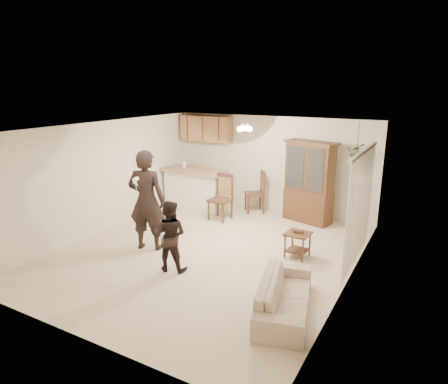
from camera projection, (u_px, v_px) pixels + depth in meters
The scene contains 23 objects.
floor at pixel (208, 252), 8.09m from camera, with size 6.50×6.50×0.00m, color beige.
ceiling at pixel (207, 128), 7.43m from camera, with size 5.50×6.50×0.02m, color silver.
wall_back at pixel (272, 164), 10.50m from camera, with size 5.50×0.02×2.50m, color white.
wall_front at pixel (73, 252), 5.02m from camera, with size 5.50×0.02×2.50m, color white.
wall_left at pixel (104, 177), 9.05m from camera, with size 0.02×6.50×2.50m, color white.
wall_right at pixel (352, 214), 6.47m from camera, with size 0.02×6.50×2.50m, color white.
breakfast_bar at pixel (194, 191), 10.81m from camera, with size 1.60×0.55×1.00m, color white.
bar_top at pixel (194, 171), 10.66m from camera, with size 1.75×0.70×0.08m, color tan.
upper_cabinets at pixel (206, 129), 11.02m from camera, with size 1.50×0.34×0.70m, color brown.
vertical_blinds at pixel (360, 208), 7.29m from camera, with size 0.06×2.30×2.10m, color silver, non-canonical shape.
ceiling_fixture at pixel (245, 128), 8.38m from camera, with size 0.36×0.36×0.20m, color #FFECBF, non-canonical shape.
hanging_plant at pixel (357, 153), 8.55m from camera, with size 0.43×0.37×0.48m, color #2E5522.
plant_cord at pixel (358, 138), 8.46m from camera, with size 0.01×0.01×0.65m, color black.
sofa at pixel (285, 289), 5.88m from camera, with size 1.87×0.73×0.73m, color beige.
adult at pixel (147, 207), 8.04m from camera, with size 0.66×0.43×1.80m, color black.
child at pixel (169, 235), 7.15m from camera, with size 0.66×0.51×1.35m, color black.
china_hutch at pixel (309, 183), 9.66m from camera, with size 1.34×0.80×1.99m.
side_table at pixel (297, 244), 7.79m from camera, with size 0.49×0.49×0.56m.
chair_bar at pixel (220, 207), 9.94m from camera, with size 0.53×0.53×1.15m.
chair_hutch_left at pixel (254, 200), 10.56m from camera, with size 0.68×0.68×1.10m.
chair_hutch_right at pixel (318, 210), 9.85m from camera, with size 0.52×0.52×0.99m.
controller_adult at pixel (136, 179), 7.41m from camera, with size 0.05×0.18×0.05m, color white.
controller_child at pixel (162, 234), 6.83m from camera, with size 0.03×0.11×0.03m, color white.
Camera 1 is at (3.92, -6.39, 3.29)m, focal length 32.00 mm.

